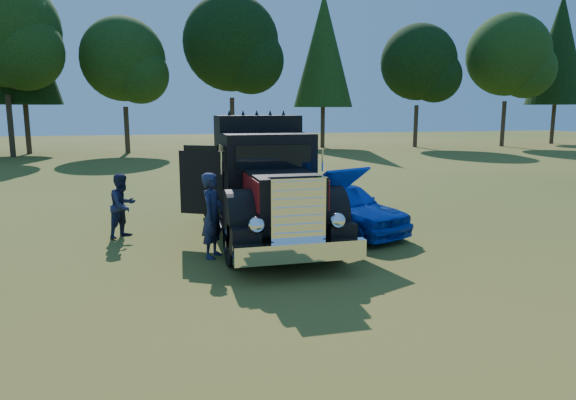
% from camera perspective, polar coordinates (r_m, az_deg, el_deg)
% --- Properties ---
extents(ground, '(120.00, 120.00, 0.00)m').
position_cam_1_polar(ground, '(11.43, -4.48, -5.96)').
color(ground, '#304C16').
rests_on(ground, ground).
extents(treeline, '(72.10, 24.04, 13.84)m').
position_cam_1_polar(treeline, '(38.58, -17.40, 16.32)').
color(treeline, '#2D2116').
rests_on(treeline, ground).
extents(diamond_t_truck, '(3.25, 7.16, 3.00)m').
position_cam_1_polar(diamond_t_truck, '(12.50, -2.70, 1.43)').
color(diamond_t_truck, black).
rests_on(diamond_t_truck, ground).
extents(hotrod_coupe, '(3.05, 4.37, 1.89)m').
position_cam_1_polar(hotrod_coupe, '(13.28, 5.76, -0.74)').
color(hotrod_coupe, '#0F07A0').
rests_on(hotrod_coupe, ground).
extents(spectator_near, '(0.71, 0.80, 1.83)m').
position_cam_1_polar(spectator_near, '(11.05, -8.36, -1.70)').
color(spectator_near, '#1A2B3E').
rests_on(spectator_near, ground).
extents(spectator_far, '(0.97, 0.99, 1.61)m').
position_cam_1_polar(spectator_far, '(13.33, -17.87, -0.59)').
color(spectator_far, '#1E2E47').
rests_on(spectator_far, ground).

